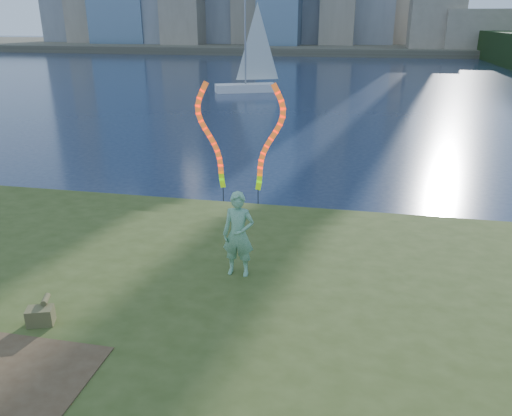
# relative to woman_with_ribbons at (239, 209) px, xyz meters

# --- Properties ---
(ground) EXTENTS (320.00, 320.00, 0.00)m
(ground) POSITION_rel_woman_with_ribbons_xyz_m (-0.76, -1.12, -2.20)
(ground) COLOR #1A2741
(ground) RESTS_ON ground
(grassy_knoll) EXTENTS (20.00, 18.00, 0.80)m
(grassy_knoll) POSITION_rel_woman_with_ribbons_xyz_m (-0.76, -3.41, -1.86)
(grassy_knoll) COLOR #374719
(grassy_knoll) RESTS_ON ground
(far_shore) EXTENTS (320.00, 40.00, 1.20)m
(far_shore) POSITION_rel_woman_with_ribbons_xyz_m (-0.76, 93.88, -1.60)
(far_shore) COLOR #464133
(far_shore) RESTS_ON ground
(woman_with_ribbons) EXTENTS (2.10, 0.42, 4.11)m
(woman_with_ribbons) POSITION_rel_woman_with_ribbons_xyz_m (0.00, 0.00, 0.00)
(woman_with_ribbons) COLOR #126E36
(woman_with_ribbons) RESTS_ON grassy_knoll
(canvas_bag) EXTENTS (0.49, 0.56, 0.40)m
(canvas_bag) POSITION_rel_woman_with_ribbons_xyz_m (-2.88, -2.42, -1.23)
(canvas_bag) COLOR #4D4828
(canvas_bag) RESTS_ON grassy_knoll
(sailboat) EXTENTS (5.15, 3.39, 7.94)m
(sailboat) POSITION_rel_woman_with_ribbons_xyz_m (-6.87, 32.15, -0.83)
(sailboat) COLOR white
(sailboat) RESTS_ON ground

